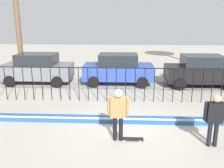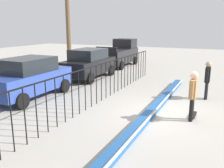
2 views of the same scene
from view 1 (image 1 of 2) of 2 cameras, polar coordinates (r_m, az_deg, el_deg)
name	(u,v)px [view 1 (image 1 of 2)]	position (r m, az deg, el deg)	size (l,w,h in m)	color
ground_plane	(126,127)	(9.49, 3.23, -10.00)	(60.00, 60.00, 0.00)	#ADA89E
bowl_coping_ledge	(126,120)	(9.82, 3.23, -8.33)	(11.00, 0.40, 0.27)	#235699
perimeter_fence	(126,81)	(11.96, 3.23, 0.76)	(14.04, 0.04, 1.72)	black
skateboarder	(118,110)	(8.11, 1.43, -6.18)	(0.73, 0.27, 1.80)	black
skateboard	(132,139)	(8.52, 4.62, -12.68)	(0.80, 0.20, 0.07)	black
camera_operator	(215,116)	(8.39, 22.94, -6.82)	(0.72, 0.27, 1.77)	black
parked_car_gray	(38,68)	(16.16, -16.99, 3.56)	(4.30, 2.12, 1.90)	slate
parked_car_blue	(118,69)	(15.28, 1.46, 3.59)	(4.30, 2.12, 1.90)	#2D479E
parked_car_black	(202,71)	(15.72, 20.29, 2.97)	(4.30, 2.12, 1.90)	black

